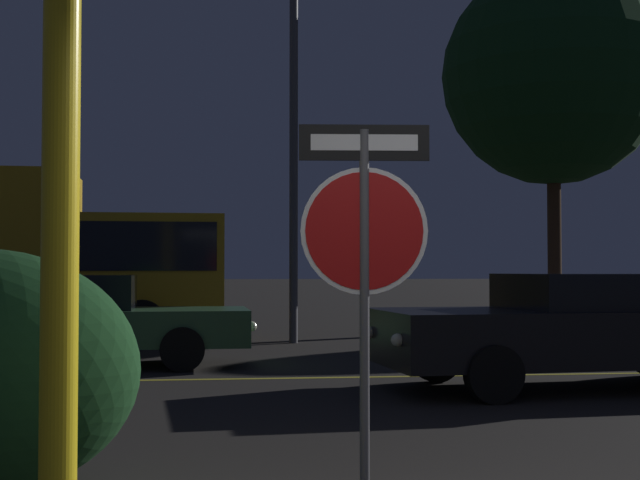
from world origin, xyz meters
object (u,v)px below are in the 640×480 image
(passing_car_3, at_px, (584,329))
(yellow_pole_left, at_px, (60,234))
(stop_sign, at_px, (364,234))
(delivery_truck, at_px, (24,254))
(passing_car_2, at_px, (72,320))
(street_lamp, at_px, (294,82))
(tree_0, at_px, (553,75))

(passing_car_3, bearing_deg, yellow_pole_left, 134.85)
(stop_sign, height_order, delivery_truck, delivery_truck)
(stop_sign, distance_m, passing_car_3, 5.65)
(stop_sign, distance_m, passing_car_2, 8.04)
(yellow_pole_left, relative_size, passing_car_3, 0.62)
(stop_sign, height_order, passing_car_3, stop_sign)
(passing_car_3, height_order, street_lamp, street_lamp)
(yellow_pole_left, xyz_separation_m, passing_car_3, (4.91, 5.82, -0.83))
(yellow_pole_left, height_order, tree_0, tree_0)
(passing_car_2, bearing_deg, tree_0, 124.56)
(yellow_pole_left, bearing_deg, passing_car_2, 98.43)
(stop_sign, xyz_separation_m, tree_0, (7.04, 14.74, 4.39))
(passing_car_2, distance_m, street_lamp, 6.63)
(stop_sign, xyz_separation_m, passing_car_3, (3.32, 4.48, -0.90))
(passing_car_3, bearing_deg, tree_0, -24.90)
(passing_car_3, height_order, delivery_truck, delivery_truck)
(stop_sign, height_order, street_lamp, street_lamp)
(passing_car_3, distance_m, delivery_truck, 10.55)
(stop_sign, distance_m, tree_0, 16.92)
(yellow_pole_left, distance_m, passing_car_2, 8.93)
(passing_car_2, xyz_separation_m, tree_0, (9.93, 7.30, 5.32))
(delivery_truck, xyz_separation_m, street_lamp, (4.97, -0.39, 3.24))
(street_lamp, bearing_deg, passing_car_2, -132.59)
(stop_sign, height_order, yellow_pole_left, yellow_pole_left)
(yellow_pole_left, height_order, street_lamp, street_lamp)
(passing_car_2, height_order, passing_car_3, passing_car_3)
(stop_sign, relative_size, passing_car_3, 0.46)
(street_lamp, bearing_deg, tree_0, 28.68)
(stop_sign, bearing_deg, street_lamp, 92.01)
(yellow_pole_left, relative_size, tree_0, 0.35)
(passing_car_3, relative_size, tree_0, 0.57)
(passing_car_3, distance_m, tree_0, 12.13)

